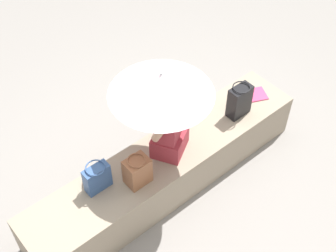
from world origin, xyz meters
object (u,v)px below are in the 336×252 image
at_px(person_seated, 170,121).
at_px(shoulder_bag_spare, 239,101).
at_px(parasol, 161,85).
at_px(tote_bag_canvas, 137,171).
at_px(magazine, 253,95).
at_px(handbag_black, 97,178).

relative_size(person_seated, shoulder_bag_spare, 2.46).
xyz_separation_m(person_seated, parasol, (0.10, 0.00, 0.50)).
relative_size(person_seated, tote_bag_canvas, 2.96).
height_order(parasol, magazine, parasol).
bearing_deg(shoulder_bag_spare, magazine, -165.74).
bearing_deg(tote_bag_canvas, person_seated, -167.33).
xyz_separation_m(parasol, handbag_black, (0.68, -0.07, -0.74)).
relative_size(parasol, shoulder_bag_spare, 2.78).
distance_m(shoulder_bag_spare, magazine, 0.37).
height_order(shoulder_bag_spare, magazine, shoulder_bag_spare).
height_order(person_seated, tote_bag_canvas, person_seated).
relative_size(person_seated, handbag_black, 3.12).
bearing_deg(magazine, handbag_black, 23.03).
height_order(person_seated, parasol, parasol).
distance_m(person_seated, tote_bag_canvas, 0.53).
relative_size(tote_bag_canvas, shoulder_bag_spare, 0.83).
height_order(handbag_black, shoulder_bag_spare, shoulder_bag_spare).
bearing_deg(magazine, parasol, 25.10).
xyz_separation_m(parasol, magazine, (-1.26, 0.00, -0.88)).
xyz_separation_m(tote_bag_canvas, magazine, (-1.63, -0.10, -0.14)).
distance_m(person_seated, magazine, 1.23).
bearing_deg(person_seated, parasol, 1.75).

